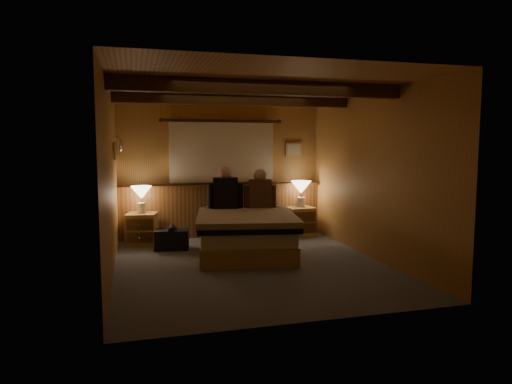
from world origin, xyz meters
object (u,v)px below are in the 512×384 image
object	(u,v)px
lamp_left	(141,194)
lamp_right	(301,189)
nightstand_right	(300,221)
bed	(246,233)
nightstand_left	(142,229)
person_left	(225,191)
duffel_bag	(172,239)
person_right	(260,192)

from	to	relation	value
lamp_left	lamp_right	size ratio (longest dim) A/B	0.93
lamp_left	nightstand_right	bearing A→B (deg)	0.63
bed	nightstand_left	xyz separation A→B (m)	(-1.50, 1.08, -0.06)
nightstand_left	person_left	size ratio (longest dim) A/B	0.78
bed	duffel_bag	distance (m)	1.22
nightstand_left	person_left	bearing A→B (deg)	-7.46
nightstand_left	nightstand_right	distance (m)	2.79
person_right	lamp_right	bearing A→B (deg)	44.20
lamp_right	duffel_bag	xyz separation A→B (m)	(-2.36, -0.57, -0.68)
lamp_right	person_right	xyz separation A→B (m)	(-0.93, -0.59, 0.03)
lamp_right	bed	bearing A→B (deg)	-138.47
lamp_left	nightstand_left	bearing A→B (deg)	-96.93
nightstand_left	nightstand_right	world-z (taller)	nightstand_left
lamp_left	person_right	xyz separation A→B (m)	(1.87, -0.55, 0.04)
lamp_left	person_left	distance (m)	1.40
lamp_right	nightstand_left	bearing A→B (deg)	-178.42
person_right	duffel_bag	size ratio (longest dim) A/B	1.16
nightstand_right	person_left	xyz separation A→B (m)	(-1.48, -0.53, 0.64)
nightstand_left	person_right	bearing A→B (deg)	-3.40
lamp_left	person_right	size ratio (longest dim) A/B	0.69
nightstand_left	person_right	xyz separation A→B (m)	(1.87, -0.51, 0.62)
bed	duffel_bag	xyz separation A→B (m)	(-1.05, 0.60, -0.16)
person_right	duffel_bag	distance (m)	1.60
person_left	duffel_bag	world-z (taller)	person_left
lamp_right	duffel_bag	size ratio (longest dim) A/B	0.85
lamp_right	person_left	xyz separation A→B (m)	(-1.50, -0.54, 0.05)
person_left	duffel_bag	xyz separation A→B (m)	(-0.86, -0.03, -0.74)
nightstand_left	duffel_bag	xyz separation A→B (m)	(0.44, -0.49, -0.10)
nightstand_left	duffel_bag	world-z (taller)	nightstand_left
lamp_left	lamp_right	bearing A→B (deg)	0.87
nightstand_right	person_right	distance (m)	1.25
lamp_left	duffel_bag	distance (m)	0.96
person_left	duffel_bag	distance (m)	1.14
lamp_left	duffel_bag	world-z (taller)	lamp_left
nightstand_right	duffel_bag	world-z (taller)	nightstand_right
lamp_right	duffel_bag	distance (m)	2.52
person_right	nightstand_left	bearing A→B (deg)	176.44
bed	nightstand_left	world-z (taller)	bed
person_left	duffel_bag	size ratio (longest dim) A/B	1.25
bed	person_left	world-z (taller)	person_left
bed	nightstand_right	bearing A→B (deg)	51.59
bed	person_right	bearing A→B (deg)	66.38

